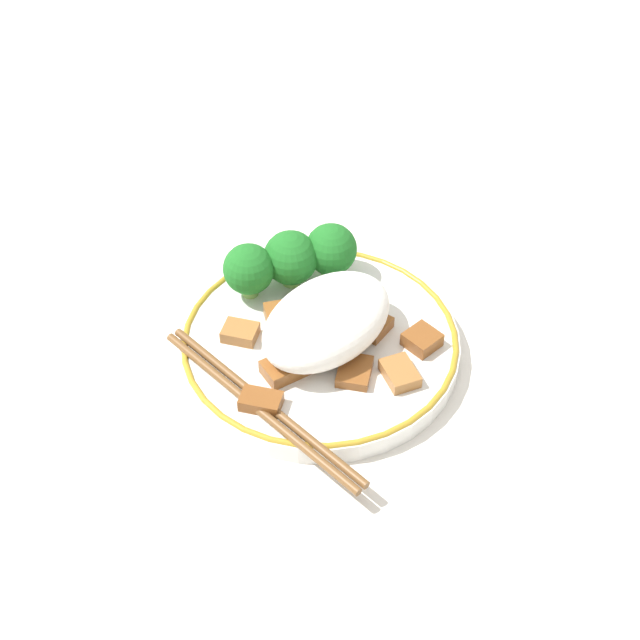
{
  "coord_description": "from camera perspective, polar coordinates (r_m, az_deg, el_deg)",
  "views": [
    {
      "loc": [
        -0.37,
        -0.33,
        0.52
      ],
      "look_at": [
        0.0,
        0.0,
        0.04
      ],
      "focal_mm": 50.0,
      "sensor_mm": 36.0,
      "label": 1
    }
  ],
  "objects": [
    {
      "name": "ground_plane",
      "position": [
        0.72,
        0.0,
        -2.11
      ],
      "size": [
        3.0,
        3.0,
        0.0
      ],
      "primitive_type": "plane",
      "color": "silver"
    },
    {
      "name": "plate",
      "position": [
        0.71,
        0.0,
        -1.53
      ],
      "size": [
        0.22,
        0.22,
        0.02
      ],
      "color": "white",
      "rests_on": "ground_plane"
    },
    {
      "name": "rice_mound",
      "position": [
        0.69,
        0.35,
        -0.12
      ],
      "size": [
        0.12,
        0.08,
        0.05
      ],
      "color": "white",
      "rests_on": "plate"
    },
    {
      "name": "broccoli_back_left",
      "position": [
        0.74,
        0.71,
        4.51
      ],
      "size": [
        0.04,
        0.04,
        0.05
      ],
      "color": "#7FB756",
      "rests_on": "plate"
    },
    {
      "name": "broccoli_back_center",
      "position": [
        0.74,
        -1.89,
        3.98
      ],
      "size": [
        0.05,
        0.05,
        0.05
      ],
      "color": "#7FB756",
      "rests_on": "plate"
    },
    {
      "name": "broccoli_back_right",
      "position": [
        0.73,
        -4.64,
        3.19
      ],
      "size": [
        0.04,
        0.04,
        0.05
      ],
      "color": "#7FB756",
      "rests_on": "plate"
    },
    {
      "name": "meat_near_front",
      "position": [
        0.71,
        3.35,
        -0.34
      ],
      "size": [
        0.03,
        0.03,
        0.01
      ],
      "color": "brown",
      "rests_on": "plate"
    },
    {
      "name": "meat_near_left",
      "position": [
        0.68,
        5.13,
        -3.42
      ],
      "size": [
        0.03,
        0.04,
        0.01
      ],
      "color": "#9E6633",
      "rests_on": "plate"
    },
    {
      "name": "meat_near_right",
      "position": [
        0.66,
        -3.8,
        -5.21
      ],
      "size": [
        0.03,
        0.04,
        0.01
      ],
      "color": "brown",
      "rests_on": "plate"
    },
    {
      "name": "meat_near_back",
      "position": [
        0.68,
        2.23,
        -3.32
      ],
      "size": [
        0.04,
        0.04,
        0.01
      ],
      "color": "brown",
      "rests_on": "plate"
    },
    {
      "name": "meat_on_rice_edge",
      "position": [
        0.68,
        -2.05,
        -2.98
      ],
      "size": [
        0.04,
        0.03,
        0.01
      ],
      "color": "brown",
      "rests_on": "plate"
    },
    {
      "name": "meat_mid_left",
      "position": [
        0.71,
        -5.13,
        -0.8
      ],
      "size": [
        0.03,
        0.03,
        0.01
      ],
      "color": "#9E6633",
      "rests_on": "plate"
    },
    {
      "name": "meat_mid_right",
      "position": [
        0.71,
        -2.35,
        0.16
      ],
      "size": [
        0.04,
        0.04,
        0.01
      ],
      "color": "brown",
      "rests_on": "plate"
    },
    {
      "name": "meat_far_scatter",
      "position": [
        0.7,
        6.55,
        -1.26
      ],
      "size": [
        0.03,
        0.03,
        0.01
      ],
      "color": "brown",
      "rests_on": "plate"
    },
    {
      "name": "chopsticks",
      "position": [
        0.66,
        -3.81,
        -5.48
      ],
      "size": [
        0.03,
        0.21,
        0.01
      ],
      "color": "brown",
      "rests_on": "plate"
    }
  ]
}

